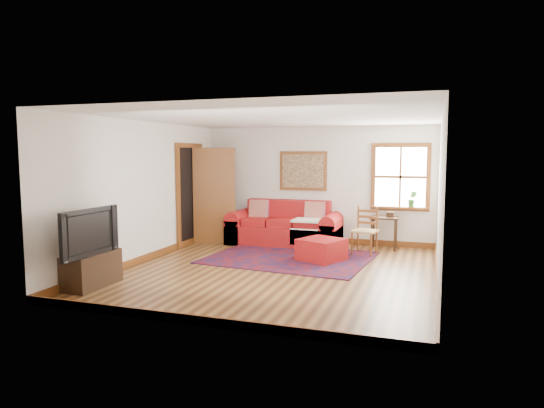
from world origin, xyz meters
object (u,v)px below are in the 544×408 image
(red_leather_sofa, at_px, (285,230))
(media_cabinet, at_px, (92,270))
(ladder_back_chair, at_px, (365,229))
(red_ottoman, at_px, (322,250))
(side_table, at_px, (384,223))

(red_leather_sofa, xyz_separation_m, media_cabinet, (-1.71, -4.05, -0.06))
(red_leather_sofa, distance_m, ladder_back_chair, 1.86)
(red_leather_sofa, xyz_separation_m, red_ottoman, (1.10, -1.34, -0.11))
(red_leather_sofa, height_order, side_table, red_leather_sofa)
(red_ottoman, xyz_separation_m, side_table, (0.96, 1.43, 0.34))
(side_table, bearing_deg, red_ottoman, -123.87)
(red_leather_sofa, height_order, red_ottoman, red_leather_sofa)
(side_table, height_order, ladder_back_chair, ladder_back_chair)
(red_ottoman, relative_size, side_table, 1.05)
(red_leather_sofa, distance_m, side_table, 2.07)
(red_ottoman, bearing_deg, red_leather_sofa, 152.20)
(red_ottoman, xyz_separation_m, media_cabinet, (-2.80, -2.72, 0.05))
(red_leather_sofa, relative_size, media_cabinet, 2.62)
(side_table, relative_size, media_cabinet, 0.73)
(red_ottoman, relative_size, ladder_back_chair, 0.76)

